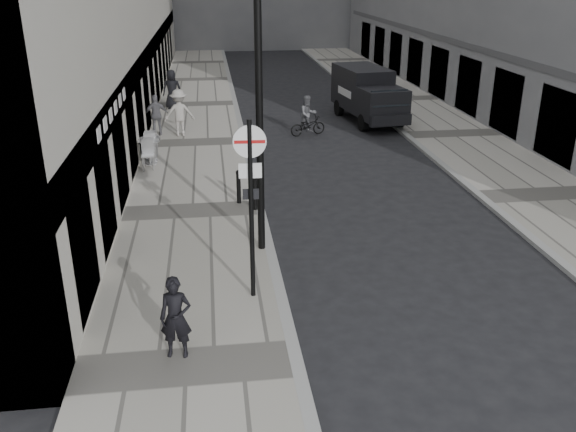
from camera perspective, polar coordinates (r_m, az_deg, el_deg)
name	(u,v)px	position (r m, az deg, el deg)	size (l,w,h in m)	color
sidewalk	(196,143)	(25.49, -8.64, 6.73)	(4.00, 60.00, 0.12)	#A5A095
far_sidewalk	(452,135)	(27.50, 15.10, 7.36)	(4.00, 60.00, 0.12)	#A5A095
walking_man	(176,318)	(11.32, -10.46, -9.34)	(0.58, 0.38, 1.59)	black
sign_post	(251,187)	(12.43, -3.51, 2.69)	(0.67, 0.11, 3.91)	black
lamppost	(259,99)	(14.42, -2.72, 10.89)	(0.31, 0.31, 6.87)	black
bollard_near	(255,194)	(17.91, -3.10, 2.10)	(0.13, 0.13, 0.98)	black
bollard_far	(239,188)	(18.46, -4.64, 2.65)	(0.13, 0.13, 0.97)	black
panel_van	(367,92)	(29.25, 7.40, 11.43)	(2.57, 5.36, 2.43)	black
cyclist	(308,120)	(26.56, 1.87, 8.97)	(1.69, 0.97, 1.73)	black
pedestrian_a	(157,115)	(26.69, -12.20, 9.23)	(1.01, 0.42, 1.73)	slate
pedestrian_b	(179,113)	(26.40, -10.15, 9.49)	(1.26, 0.72, 1.95)	#9F9993
pedestrian_c	(172,89)	(31.77, -10.80, 11.57)	(0.95, 0.62, 1.94)	black
cafe_table_near	(150,147)	(23.09, -12.78, 6.28)	(0.79, 1.78, 1.02)	silver
cafe_table_mid	(152,144)	(23.79, -12.63, 6.55)	(0.66, 1.49, 0.85)	#BCBCBF
cafe_table_far	(149,150)	(22.75, -12.85, 6.04)	(0.79, 1.78, 1.01)	silver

